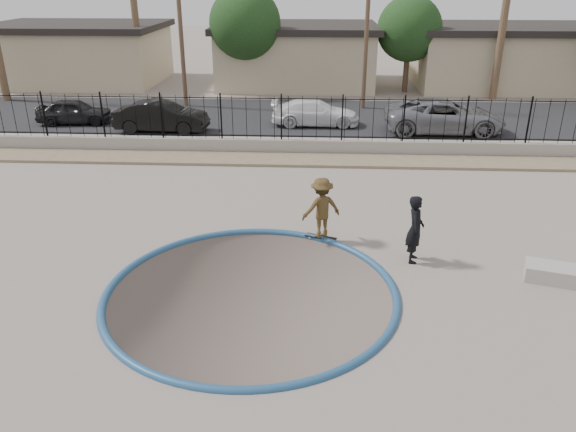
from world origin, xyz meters
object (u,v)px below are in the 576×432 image
at_px(videographer, 415,229).
at_px(skater, 321,211).
at_px(car_c, 315,113).
at_px(car_d, 444,116).
at_px(car_b, 161,116).
at_px(concrete_ledge, 560,274).
at_px(skateboard, 321,237).
at_px(car_a, 74,111).

bearing_deg(videographer, skater, 72.16).
xyz_separation_m(car_c, car_d, (6.06, -1.07, 0.15)).
relative_size(videographer, car_d, 0.33).
xyz_separation_m(videographer, car_b, (-9.95, 12.53, -0.16)).
relative_size(skater, videographer, 0.96).
bearing_deg(car_b, videographer, -139.19).
relative_size(concrete_ledge, car_c, 0.37).
bearing_deg(videographer, car_b, 46.25).
distance_m(concrete_ledge, car_b, 19.00).
relative_size(car_c, car_d, 0.77).
distance_m(skater, videographer, 2.68).
height_order(concrete_ledge, car_d, car_d).
bearing_deg(car_d, skater, 154.10).
relative_size(skateboard, car_b, 0.21).
xyz_separation_m(car_b, car_d, (13.32, 0.53, 0.05)).
xyz_separation_m(skateboard, car_d, (5.78, 11.91, 0.74)).
bearing_deg(car_a, car_b, -110.80).
distance_m(skater, car_b, 13.65).
relative_size(skater, concrete_ledge, 1.09).
distance_m(concrete_ledge, car_c, 16.27).
relative_size(concrete_ledge, car_d, 0.29).
bearing_deg(car_a, car_c, -94.19).
height_order(car_a, car_b, car_b).
relative_size(skater, car_d, 0.31).
height_order(concrete_ledge, car_b, car_b).
bearing_deg(car_d, car_a, 87.64).
bearing_deg(car_d, skateboard, 154.10).
height_order(skater, car_c, skater).
xyz_separation_m(videographer, concrete_ledge, (3.43, -0.93, -0.71)).
xyz_separation_m(car_a, car_d, (18.07, -0.75, 0.16)).
distance_m(skateboard, car_c, 12.99).
height_order(skater, videographer, videographer).
relative_size(videographer, car_c, 0.42).
xyz_separation_m(concrete_ledge, car_b, (-13.39, 13.46, 0.55)).
height_order(videographer, concrete_ledge, videographer).
xyz_separation_m(skateboard, car_c, (-0.28, 12.98, 0.59)).
xyz_separation_m(skateboard, car_a, (-12.29, 12.65, 0.59)).
bearing_deg(skateboard, videographer, -5.00).
height_order(concrete_ledge, car_a, car_a).
height_order(skater, skateboard, skater).
relative_size(skateboard, concrete_ledge, 0.59).
height_order(skater, car_b, skater).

